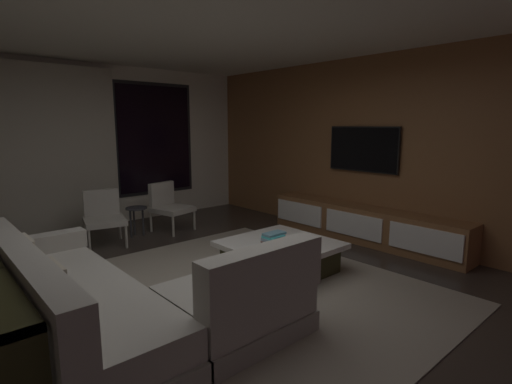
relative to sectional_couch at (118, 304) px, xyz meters
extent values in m
plane|color=#332B26|center=(1.00, 0.11, -0.29)|extent=(9.20, 9.20, 0.00)
cube|color=silver|center=(1.00, 3.77, 1.06)|extent=(6.60, 0.12, 2.70)
cube|color=black|center=(2.30, 3.71, 1.16)|extent=(1.52, 0.02, 2.02)
cube|color=black|center=(2.30, 3.69, 1.16)|extent=(1.40, 0.03, 1.90)
cube|color=#BCB5A3|center=(0.45, 3.59, 1.01)|extent=(2.10, 0.12, 2.60)
cube|color=brown|center=(4.06, 0.11, 1.06)|extent=(0.12, 7.80, 2.70)
plane|color=silver|center=(1.00, 0.11, 2.41)|extent=(8.20, 8.20, 0.00)
cube|color=gray|center=(1.35, 0.01, -0.28)|extent=(3.20, 3.80, 0.01)
cube|color=gray|center=(-0.24, 0.23, -0.20)|extent=(0.90, 2.50, 0.18)
cube|color=#B2ADA3|center=(-0.24, 0.23, 0.01)|extent=(0.86, 2.42, 0.24)
cube|color=#B2ADA3|center=(-0.59, 0.23, 0.33)|extent=(0.20, 2.50, 0.40)
cube|color=#B2ADA3|center=(-0.24, 1.38, 0.22)|extent=(0.90, 0.20, 0.18)
cube|color=gray|center=(0.74, -0.57, -0.20)|extent=(1.10, 0.90, 0.18)
cube|color=#B2ADA3|center=(0.74, -0.57, 0.01)|extent=(1.07, 0.86, 0.24)
cube|color=#B2ADA3|center=(0.74, -0.92, 0.33)|extent=(1.10, 0.20, 0.40)
cube|color=beige|center=(-0.47, 0.78, 0.29)|extent=(0.10, 0.36, 0.36)
cube|color=#B2A893|center=(-0.47, -0.07, 0.29)|extent=(0.10, 0.36, 0.36)
cube|color=#302F16|center=(1.99, 0.15, -0.14)|extent=(1.00, 1.00, 0.30)
cube|color=white|center=(1.99, 0.15, 0.04)|extent=(1.16, 1.16, 0.06)
cube|color=brown|center=(1.95, 0.20, 0.08)|extent=(0.30, 0.14, 0.02)
cube|color=#839EB8|center=(1.93, 0.20, 0.11)|extent=(0.23, 0.17, 0.03)
cube|color=#46D3D7|center=(1.93, 0.19, 0.14)|extent=(0.22, 0.18, 0.03)
cube|color=#6395AA|center=(1.95, 0.20, 0.17)|extent=(0.26, 0.14, 0.03)
cylinder|color=#B2ADA0|center=(2.27, 2.40, -0.11)|extent=(0.04, 0.04, 0.36)
cylinder|color=#B2ADA0|center=(1.81, 2.27, -0.11)|extent=(0.04, 0.04, 0.36)
cylinder|color=#B2ADA0|center=(2.14, 2.88, -0.11)|extent=(0.04, 0.04, 0.36)
cylinder|color=#B2ADA0|center=(1.68, 2.76, -0.11)|extent=(0.04, 0.04, 0.36)
cube|color=#B2ADA3|center=(1.98, 2.58, 0.07)|extent=(0.66, 0.68, 0.08)
cube|color=#B2ADA3|center=(1.92, 2.81, 0.30)|extent=(0.49, 0.20, 0.38)
cylinder|color=#B2ADA0|center=(1.03, 2.22, -0.11)|extent=(0.04, 0.04, 0.36)
cylinder|color=#B2ADA0|center=(0.56, 2.33, -0.11)|extent=(0.04, 0.04, 0.36)
cylinder|color=#B2ADA0|center=(1.15, 2.71, -0.11)|extent=(0.04, 0.04, 0.36)
cylinder|color=#B2ADA0|center=(0.68, 2.81, -0.11)|extent=(0.04, 0.04, 0.36)
cube|color=#B2ADA3|center=(0.86, 2.52, 0.07)|extent=(0.65, 0.67, 0.08)
cube|color=#B2ADA3|center=(0.91, 2.75, 0.30)|extent=(0.49, 0.19, 0.38)
cylinder|color=#333338|center=(1.30, 2.66, -0.06)|extent=(0.03, 0.03, 0.46)
cylinder|color=#333338|center=(1.50, 2.66, -0.06)|extent=(0.03, 0.03, 0.46)
cylinder|color=#333338|center=(1.40, 2.76, -0.06)|extent=(0.03, 0.03, 0.46)
cylinder|color=#333338|center=(1.40, 2.66, 0.16)|extent=(0.32, 0.32, 0.02)
cube|color=brown|center=(3.78, 0.21, -0.03)|extent=(0.44, 3.10, 0.52)
cube|color=white|center=(3.55, -0.83, 0.00)|extent=(0.02, 0.93, 0.33)
cube|color=white|center=(3.55, 0.21, 0.00)|extent=(0.02, 0.93, 0.33)
cube|color=white|center=(3.55, 1.26, 0.00)|extent=(0.02, 0.93, 0.33)
cube|color=#352214|center=(3.74, -0.64, -0.17)|extent=(0.33, 0.68, 0.19)
cube|color=#82A7CF|center=(3.74, -0.90, -0.17)|extent=(0.03, 0.04, 0.19)
cube|color=#8BA8B1|center=(3.74, -0.80, -0.19)|extent=(0.03, 0.04, 0.15)
cube|color=#92C168|center=(3.74, -0.69, -0.18)|extent=(0.03, 0.04, 0.17)
cube|color=#B14D70|center=(3.74, -0.59, -0.19)|extent=(0.03, 0.04, 0.15)
cube|color=#794751|center=(3.74, -0.49, -0.19)|extent=(0.03, 0.04, 0.15)
cube|color=#4172B3|center=(3.74, -0.38, -0.17)|extent=(0.03, 0.04, 0.18)
cube|color=black|center=(3.95, 0.36, 1.06)|extent=(0.04, 1.16, 0.67)
cube|color=black|center=(3.95, 0.36, 1.06)|extent=(0.05, 1.12, 0.63)
camera|label=1|loc=(-1.13, -2.93, 1.42)|focal=27.42mm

